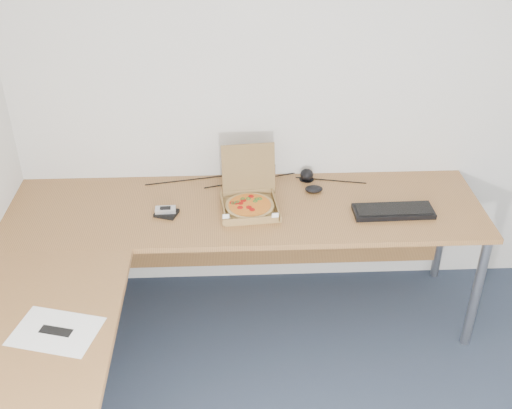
{
  "coord_description": "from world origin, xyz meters",
  "views": [
    {
      "loc": [
        -0.56,
        -1.4,
        2.49
      ],
      "look_at": [
        -0.45,
        1.28,
        0.82
      ],
      "focal_mm": 44.08,
      "sensor_mm": 36.0,
      "label": 1
    }
  ],
  "objects_px": {
    "pizza_box": "(250,202)",
    "wallet": "(167,213)",
    "desk": "(179,262)",
    "drinking_glass": "(269,174)",
    "keyboard": "(393,211)"
  },
  "relations": [
    {
      "from": "desk",
      "to": "keyboard",
      "type": "height_order",
      "value": "keyboard"
    },
    {
      "from": "pizza_box",
      "to": "wallet",
      "type": "height_order",
      "value": "pizza_box"
    },
    {
      "from": "desk",
      "to": "wallet",
      "type": "distance_m",
      "value": 0.38
    },
    {
      "from": "drinking_glass",
      "to": "wallet",
      "type": "relative_size",
      "value": 1.06
    },
    {
      "from": "drinking_glass",
      "to": "desk",
      "type": "bearing_deg",
      "value": -124.75
    },
    {
      "from": "pizza_box",
      "to": "wallet",
      "type": "distance_m",
      "value": 0.43
    },
    {
      "from": "desk",
      "to": "pizza_box",
      "type": "relative_size",
      "value": 7.53
    },
    {
      "from": "keyboard",
      "to": "wallet",
      "type": "distance_m",
      "value": 1.17
    },
    {
      "from": "desk",
      "to": "drinking_glass",
      "type": "bearing_deg",
      "value": 55.25
    },
    {
      "from": "pizza_box",
      "to": "drinking_glass",
      "type": "bearing_deg",
      "value": 59.15
    },
    {
      "from": "desk",
      "to": "keyboard",
      "type": "bearing_deg",
      "value": 17.03
    },
    {
      "from": "desk",
      "to": "keyboard",
      "type": "xyz_separation_m",
      "value": [
        1.09,
        0.33,
        0.04
      ]
    },
    {
      "from": "keyboard",
      "to": "desk",
      "type": "bearing_deg",
      "value": -164.23
    },
    {
      "from": "keyboard",
      "to": "drinking_glass",
      "type": "bearing_deg",
      "value": 150.32
    },
    {
      "from": "desk",
      "to": "drinking_glass",
      "type": "relative_size",
      "value": 21.69
    }
  ]
}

